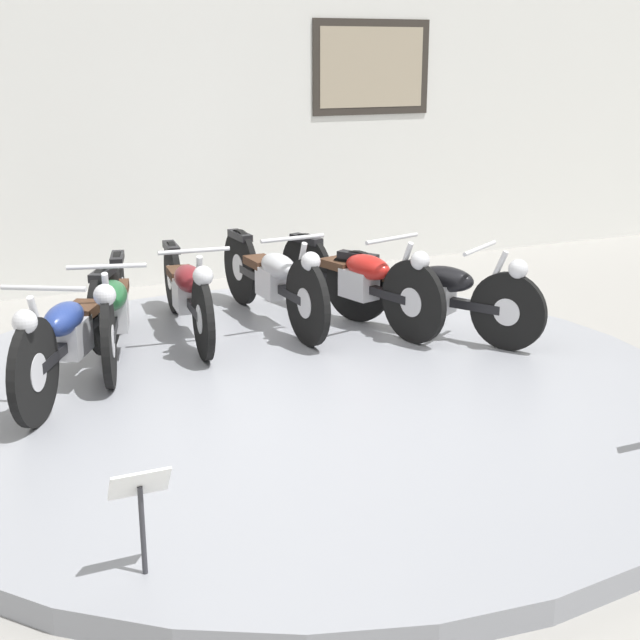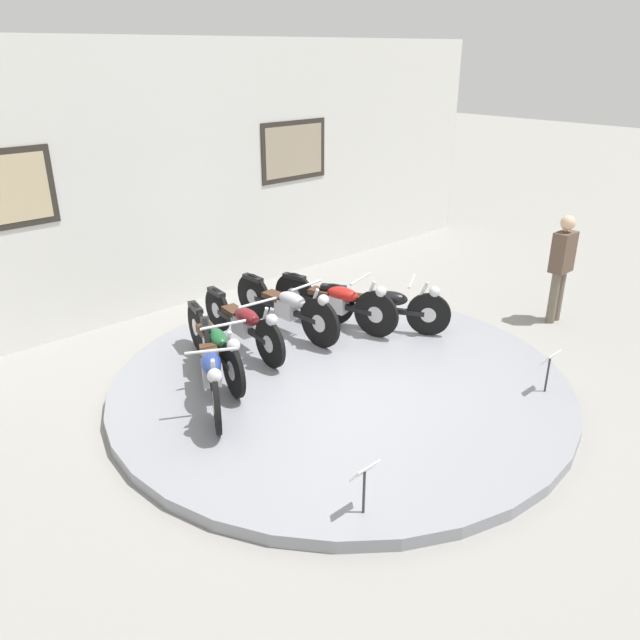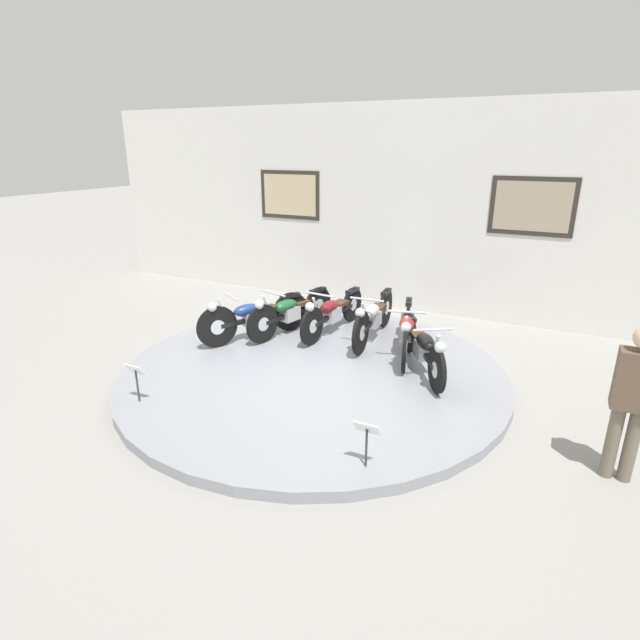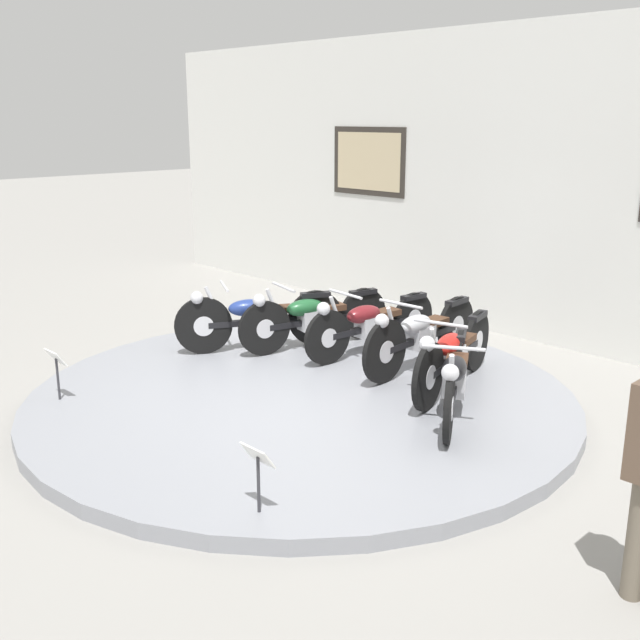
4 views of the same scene
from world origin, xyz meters
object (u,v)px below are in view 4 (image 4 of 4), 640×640
motorcycle_red (453,353)px  motorcycle_black (455,376)px  motorcycle_silver (420,333)px  info_placard_front_centre (258,464)px  info_placard_front_left (56,364)px  motorcycle_blue (257,317)px  motorcycle_maroon (370,322)px  motorcycle_green (312,316)px

motorcycle_red → motorcycle_black: size_ratio=1.15×
motorcycle_silver → motorcycle_black: bearing=-38.3°
motorcycle_silver → info_placard_front_centre: motorcycle_silver is taller
info_placard_front_left → motorcycle_blue: bearing=87.5°
motorcycle_black → motorcycle_maroon: bearing=155.2°
motorcycle_green → info_placard_front_left: (-0.50, -2.97, -0.02)m
motorcycle_black → info_placard_front_left: size_ratio=3.32×
motorcycle_maroon → motorcycle_red: motorcycle_red is taller
motorcycle_red → info_placard_front_centre: bearing=-80.4°
motorcycle_blue → motorcycle_maroon: motorcycle_blue is taller
motorcycle_maroon → motorcycle_silver: (0.74, 0.00, 0.02)m
motorcycle_maroon → info_placard_front_left: size_ratio=3.85×
motorcycle_silver → motorcycle_maroon: bearing=-179.7°
motorcycle_silver → motorcycle_black: 1.34m
motorcycle_green → motorcycle_silver: (1.39, 0.30, 0.01)m
motorcycle_blue → info_placard_front_centre: (2.94, -2.45, -0.03)m
motorcycle_blue → info_placard_front_centre: bearing=-39.8°
motorcycle_blue → motorcycle_green: bearing=52.9°
motorcycle_green → info_placard_front_centre: size_ratio=3.79×
motorcycle_blue → motorcycle_silver: motorcycle_silver is taller
info_placard_front_centre → motorcycle_blue: bearing=140.2°
motorcycle_red → motorcycle_maroon: bearing=167.8°
motorcycle_red → motorcycle_silver: bearing=155.0°
motorcycle_maroon → motorcycle_red: (1.39, -0.30, 0.02)m
motorcycle_black → info_placard_front_centre: (0.10, -2.45, -0.01)m
motorcycle_red → info_placard_front_left: bearing=-130.5°
motorcycle_silver → motorcycle_red: motorcycle_silver is taller
motorcycle_green → motorcycle_maroon: 0.71m
motorcycle_green → info_placard_front_left: motorcycle_green is taller
motorcycle_black → motorcycle_red: bearing=127.2°
motorcycle_silver → info_placard_front_centre: (1.15, -3.28, -0.03)m
motorcycle_blue → info_placard_front_left: (-0.11, -2.45, -0.03)m
motorcycle_green → motorcycle_red: size_ratio=0.99×
motorcycle_black → info_placard_front_centre: bearing=-87.6°
motorcycle_silver → motorcycle_red: (0.65, -0.30, -0.01)m
motorcycle_blue → motorcycle_maroon: bearing=38.3°
motorcycle_silver → motorcycle_red: 0.72m
motorcycle_maroon → motorcycle_green: bearing=-155.1°
motorcycle_maroon → motorcycle_silver: bearing=0.3°
motorcycle_green → motorcycle_red: motorcycle_red is taller
motorcycle_red → info_placard_front_centre: size_ratio=3.82×
motorcycle_green → motorcycle_silver: size_ratio=0.96×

